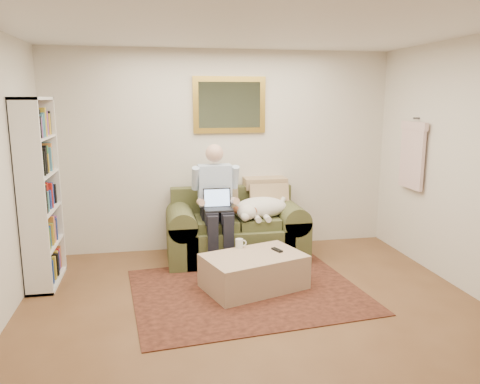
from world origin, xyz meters
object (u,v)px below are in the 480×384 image
object	(u,v)px
laptop	(218,204)
bookshelf	(40,193)
sofa	(236,234)
seated_man	(217,205)
coffee_mug	(239,243)
sleeping_dog	(261,207)
ottoman	(254,272)

from	to	relation	value
laptop	bookshelf	distance (m)	1.96
sofa	bookshelf	size ratio (longest dim) A/B	0.86
seated_man	coffee_mug	size ratio (longest dim) A/B	14.40
sleeping_dog	sofa	bearing A→B (deg)	164.26
laptop	bookshelf	world-z (taller)	bookshelf
sofa	ottoman	world-z (taller)	sofa
sleeping_dog	bookshelf	distance (m)	2.54
laptop	seated_man	bearing A→B (deg)	90.00
seated_man	bookshelf	bearing A→B (deg)	-171.86
sleeping_dog	seated_man	bearing A→B (deg)	-172.87
coffee_mug	bookshelf	bearing A→B (deg)	171.35
sleeping_dog	ottoman	size ratio (longest dim) A/B	0.69
seated_man	sleeping_dog	bearing A→B (deg)	7.13
coffee_mug	bookshelf	distance (m)	2.20
sleeping_dog	ottoman	xyz separation A→B (m)	(-0.29, -0.93, -0.47)
sleeping_dog	laptop	bearing A→B (deg)	-166.36
sofa	sleeping_dog	xyz separation A→B (m)	(0.31, -0.09, 0.36)
laptop	ottoman	world-z (taller)	laptop
sleeping_dog	coffee_mug	size ratio (longest dim) A/B	7.05
sleeping_dog	coffee_mug	world-z (taller)	sleeping_dog
sleeping_dog	ottoman	world-z (taller)	sleeping_dog
laptop	coffee_mug	distance (m)	0.65
sofa	coffee_mug	world-z (taller)	sofa
laptop	sleeping_dog	world-z (taller)	laptop
sofa	seated_man	distance (m)	0.52
seated_man	ottoman	xyz separation A→B (m)	(0.27, -0.86, -0.54)
coffee_mug	sofa	bearing A→B (deg)	82.82
sleeping_dog	bookshelf	world-z (taller)	bookshelf
sofa	seated_man	xyz separation A→B (m)	(-0.26, -0.16, 0.42)
seated_man	coffee_mug	xyz separation A→B (m)	(0.16, -0.59, -0.30)
ottoman	bookshelf	distance (m)	2.42
seated_man	laptop	xyz separation A→B (m)	(-0.00, -0.07, 0.03)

